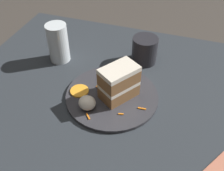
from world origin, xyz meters
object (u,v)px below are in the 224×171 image
cake_slice (119,83)px  coffee_mug (145,49)px  cream_dollop (87,103)px  orange_garnish (80,91)px  drinking_glass (58,45)px  plate (112,96)px

cake_slice → coffee_mug: 0.20m
cream_dollop → coffee_mug: coffee_mug is taller
orange_garnish → drinking_glass: bearing=133.7°
cream_dollop → drinking_glass: size_ratio=0.36×
cake_slice → orange_garnish: size_ratio=2.23×
plate → orange_garnish: size_ratio=4.93×
cake_slice → drinking_glass: drinking_glass is taller
drinking_glass → orange_garnish: bearing=-46.3°
plate → coffee_mug: 0.21m
cake_slice → cream_dollop: (-0.07, -0.07, -0.03)m
cream_dollop → drinking_glass: drinking_glass is taller
plate → cream_dollop: (-0.05, -0.07, 0.03)m
orange_garnish → drinking_glass: 0.20m
cake_slice → cream_dollop: cake_slice is taller
cream_dollop → cake_slice: bearing=48.0°
cream_dollop → orange_garnish: (-0.05, 0.05, -0.02)m
orange_garnish → coffee_mug: size_ratio=0.61×
cake_slice → drinking_glass: (-0.25, 0.12, -0.00)m
cream_dollop → coffee_mug: bearing=70.7°
cake_slice → orange_garnish: 0.13m
cream_dollop → drinking_glass: 0.27m
cream_dollop → coffee_mug: size_ratio=0.53×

